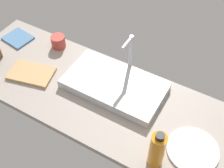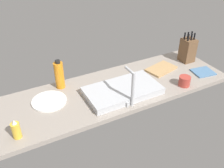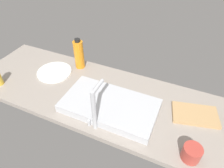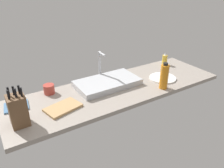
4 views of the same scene
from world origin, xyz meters
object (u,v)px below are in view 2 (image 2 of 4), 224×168
water_bottle (59,75)px  coffee_mug (184,81)px  dish_towel (203,72)px  soap_bottle (16,130)px  faucet (132,87)px  sink_basin (123,90)px  knife_block (188,50)px  cutting_board (161,69)px  dinner_plate (49,101)px

water_bottle → coffee_mug: bearing=153.7°
dish_towel → coffee_mug: 29.45cm
soap_bottle → water_bottle: size_ratio=0.57×
faucet → sink_basin: bearing=-95.8°
faucet → knife_block: size_ratio=0.98×
coffee_mug → water_bottle: bearing=-26.3°
faucet → soap_bottle: (78.07, -4.74, -9.75)cm
water_bottle → coffee_mug: water_bottle is taller
sink_basin → faucet: 19.98cm
cutting_board → dish_towel: size_ratio=1.49×
sink_basin → cutting_board: sink_basin is taller
cutting_board → dinner_plate: size_ratio=1.02×
water_bottle → dish_towel: bearing=162.9°
sink_basin → knife_block: bearing=-166.8°
soap_bottle → water_bottle: (-40.60, -40.78, 5.27)cm
dinner_plate → dish_towel: same height
cutting_board → dinner_plate: cutting_board is taller
faucet → water_bottle: size_ratio=1.15×
faucet → dinner_plate: 61.56cm
sink_basin → dish_towel: bearing=176.0°
dinner_plate → coffee_mug: 105.82cm
water_bottle → coffee_mug: (-88.09, 43.59, -7.16)cm
water_bottle → dinner_plate: (13.65, 14.68, -10.52)cm
faucet → knife_block: (-80.64, -33.69, -4.49)cm
water_bottle → dish_towel: 122.16cm
knife_block → cutting_board: 32.80cm
water_bottle → faucet: bearing=129.5°
knife_block → dinner_plate: 132.21cm
water_bottle → dinner_plate: 22.64cm
sink_basin → dish_towel: 77.52cm
sink_basin → faucet: size_ratio=2.08×
sink_basin → dinner_plate: 54.99cm
knife_block → dinner_plate: size_ratio=1.09×
sink_basin → dinner_plate: bearing=-16.7°
soap_bottle → dish_towel: bearing=-178.2°
soap_bottle → water_bottle: 57.79cm
faucet → water_bottle: (37.47, -45.52, -4.48)cm
knife_block → sink_basin: bearing=13.5°
soap_bottle → dinner_plate: bearing=-135.9°
knife_block → soap_bottle: (158.72, 28.96, -5.26)cm
faucet → water_bottle: faucet is taller
coffee_mug → soap_bottle: bearing=-1.3°
water_bottle → dinner_plate: bearing=47.1°
sink_basin → faucet: bearing=84.2°
sink_basin → water_bottle: size_ratio=2.39×
faucet → coffee_mug: (-50.61, -1.93, -11.64)cm
knife_block → dish_towel: size_ratio=1.60×
knife_block → soap_bottle: knife_block is taller
soap_bottle → water_bottle: bearing=-134.9°
dinner_plate → coffee_mug: coffee_mug is taller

